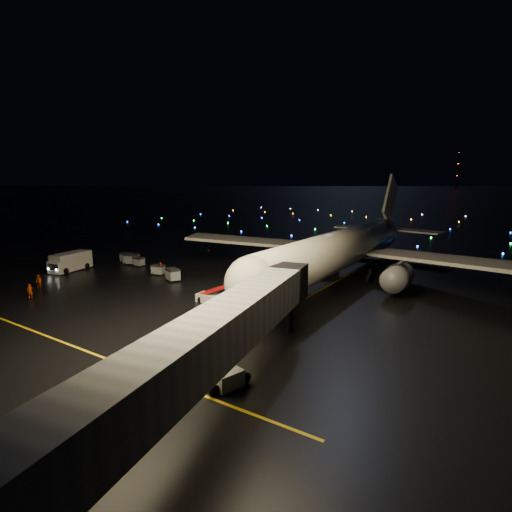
% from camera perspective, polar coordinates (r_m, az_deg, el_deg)
% --- Properties ---
extents(ground, '(2000.00, 2000.00, 0.00)m').
position_cam_1_polar(ground, '(330.53, 27.73, 7.08)').
color(ground, black).
rests_on(ground, ground).
extents(lane_centre, '(0.25, 80.00, 0.02)m').
position_cam_1_polar(lane_centre, '(50.30, 7.56, -5.75)').
color(lane_centre, '#E6B90D').
rests_on(lane_centre, ground).
extents(lane_cross, '(60.00, 0.25, 0.02)m').
position_cam_1_polar(lane_cross, '(44.35, -29.17, -9.35)').
color(lane_cross, '#E6B90D').
rests_on(lane_cross, ground).
extents(airliner, '(54.40, 51.71, 15.33)m').
position_cam_1_polar(airliner, '(59.90, 13.21, 4.19)').
color(airliner, beige).
rests_on(airliner, ground).
extents(pushback_tug, '(4.21, 2.96, 1.81)m').
position_cam_1_polar(pushback_tug, '(29.77, -5.52, -15.87)').
color(pushback_tug, silver).
rests_on(pushback_tug, ground).
extents(belt_loader, '(6.46, 2.26, 3.07)m').
position_cam_1_polar(belt_loader, '(47.34, -6.00, -4.85)').
color(belt_loader, silver).
rests_on(belt_loader, ground).
extents(service_truck, '(3.96, 8.34, 2.95)m').
position_cam_1_polar(service_truck, '(70.26, -24.87, -0.70)').
color(service_truck, silver).
rests_on(service_truck, ground).
extents(crew_a, '(0.72, 0.73, 1.70)m').
position_cam_1_polar(crew_a, '(56.58, -29.58, -4.34)').
color(crew_a, '#E23E00').
rests_on(crew_a, ground).
extents(crew_b, '(0.97, 0.81, 1.78)m').
position_cam_1_polar(crew_b, '(61.12, -28.61, -3.18)').
color(crew_b, '#E23E00').
rests_on(crew_b, ground).
extents(crew_c, '(0.66, 1.21, 1.97)m').
position_cam_1_polar(crew_c, '(62.45, -13.42, -1.78)').
color(crew_c, '#E23E00').
rests_on(crew_c, ground).
extents(safety_cone_0, '(0.51, 0.51, 0.47)m').
position_cam_1_polar(safety_cone_0, '(54.22, 0.24, -4.19)').
color(safety_cone_0, orange).
rests_on(safety_cone_0, ground).
extents(safety_cone_1, '(0.57, 0.57, 0.52)m').
position_cam_1_polar(safety_cone_1, '(63.60, 7.26, -2.01)').
color(safety_cone_1, orange).
rests_on(safety_cone_1, ground).
extents(safety_cone_2, '(0.60, 0.60, 0.53)m').
position_cam_1_polar(safety_cone_2, '(61.23, 0.11, -2.41)').
color(safety_cone_2, orange).
rests_on(safety_cone_2, ground).
extents(safety_cone_3, '(0.60, 0.60, 0.54)m').
position_cam_1_polar(safety_cone_3, '(82.12, -6.77, 0.91)').
color(safety_cone_3, orange).
rests_on(safety_cone_3, ground).
extents(radio_mast, '(1.80, 1.80, 64.00)m').
position_cam_1_polar(radio_mast, '(774.37, 26.85, 10.95)').
color(radio_mast, black).
rests_on(radio_mast, ground).
extents(taxiway_lights, '(164.00, 92.00, 0.36)m').
position_cam_1_polar(taxiway_lights, '(139.22, 19.52, 4.36)').
color(taxiway_lights, black).
rests_on(taxiway_lights, ground).
extents(baggage_cart_0, '(2.53, 2.18, 1.81)m').
position_cam_1_polar(baggage_cart_0, '(58.55, -11.82, -2.62)').
color(baggage_cart_0, gray).
rests_on(baggage_cart_0, ground).
extents(baggage_cart_1, '(2.12, 1.76, 1.55)m').
position_cam_1_polar(baggage_cart_1, '(62.86, -13.80, -1.91)').
color(baggage_cart_1, gray).
rests_on(baggage_cart_1, ground).
extents(baggage_cart_2, '(1.80, 1.28, 1.51)m').
position_cam_1_polar(baggage_cart_2, '(69.99, -16.41, -0.77)').
color(baggage_cart_2, gray).
rests_on(baggage_cart_2, ground).
extents(baggage_cart_3, '(2.28, 1.72, 1.80)m').
position_cam_1_polar(baggage_cart_3, '(73.13, -17.91, -0.26)').
color(baggage_cart_3, gray).
rests_on(baggage_cart_3, ground).
extents(baggage_cart_4, '(2.61, 2.21, 1.88)m').
position_cam_1_polar(baggage_cart_4, '(71.64, -17.36, -0.42)').
color(baggage_cart_4, gray).
rests_on(baggage_cart_4, ground).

